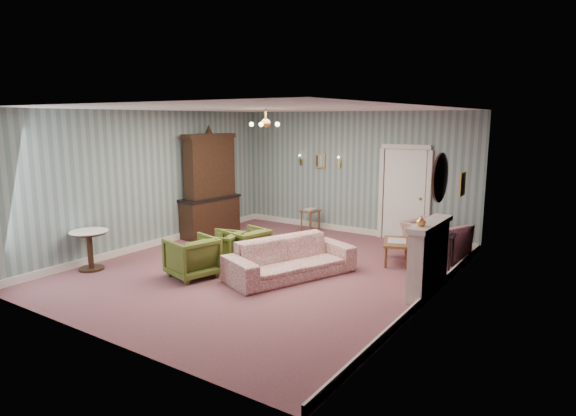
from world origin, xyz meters
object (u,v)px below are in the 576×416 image
Objects in this scene: olive_chair_b at (222,246)px; sofa_chintz at (291,252)px; coffee_table at (396,252)px; olive_chair_a at (192,255)px; olive_chair_c at (247,244)px; fireplace at (429,258)px; side_table_black at (442,251)px; wingback_chair at (435,234)px; pedestal_table at (90,250)px; dresser at (210,182)px.

sofa_chintz reaches higher than olive_chair_b.
coffee_table is (2.73, 1.89, -0.12)m from olive_chair_b.
olive_chair_a is 1.07× the size of olive_chair_c.
olive_chair_a is 0.56× the size of fireplace.
olive_chair_c reaches higher than side_table_black.
olive_chair_a is at bearing 73.71° from wingback_chair.
wingback_chair reaches higher than olive_chair_c.
pedestal_table reaches higher than coffee_table.
olive_chair_a is 1.98m from pedestal_table.
pedestal_table reaches higher than olive_chair_b.
dresser is (-2.08, 1.25, 0.90)m from olive_chair_c.
dresser is at bearing -128.29° from olive_chair_a.
olive_chair_b is 1.50m from sofa_chintz.
olive_chair_a is at bearing -133.93° from coffee_table.
olive_chair_c is at bearing -175.37° from fireplace.
dresser is at bearing -174.68° from side_table_black.
wingback_chair is 6.58m from pedestal_table.
sofa_chintz is 2.66× the size of coffee_table.
wingback_chair is 5.17m from dresser.
olive_chair_a is at bearing -139.44° from side_table_black.
olive_chair_a reaches higher than olive_chair_c.
olive_chair_c reaches higher than coffee_table.
sofa_chintz reaches higher than side_table_black.
wingback_chair is 1.74× the size of side_table_black.
coffee_table is (-1.01, 1.27, -0.36)m from fireplace.
olive_chair_c is 2.59m from dresser.
sofa_chintz is 2.11× the size of wingback_chair.
olive_chair_a is 0.31× the size of dresser.
sofa_chintz is (1.49, 0.09, 0.11)m from olive_chair_b.
coffee_table is (-0.49, -0.79, -0.26)m from wingback_chair.
dresser is at bearing -144.91° from olive_chair_b.
dresser is 5.41m from side_table_black.
dresser reaches higher than pedestal_table.
side_table_black is (2.04, 2.00, -0.14)m from sofa_chintz.
fireplace is 1.51m from side_table_black.
fireplace reaches higher than pedestal_table.
wingback_chair is at bearing 104.18° from fireplace.
side_table_black is (3.22, 1.75, -0.05)m from olive_chair_c.
fireplace is 2.24× the size of side_table_black.
coffee_table is (2.42, 1.54, -0.14)m from olive_chair_c.
fireplace is at bearing 22.06° from pedestal_table.
fireplace reaches higher than sofa_chintz.
sofa_chintz is 2.32m from fireplace.
sofa_chintz is 3.12× the size of pedestal_table.
olive_chair_b is at bearing -36.64° from dresser.
wingback_chair reaches higher than side_table_black.
olive_chair_a is 3.20m from dresser.
side_table_black is 6.46m from pedestal_table.
coffee_table is 1.17× the size of pedestal_table.
pedestal_table is (-1.77, -1.61, 0.02)m from olive_chair_b.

